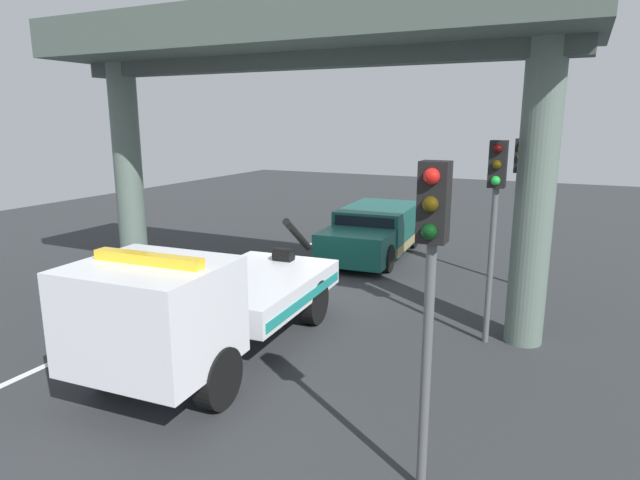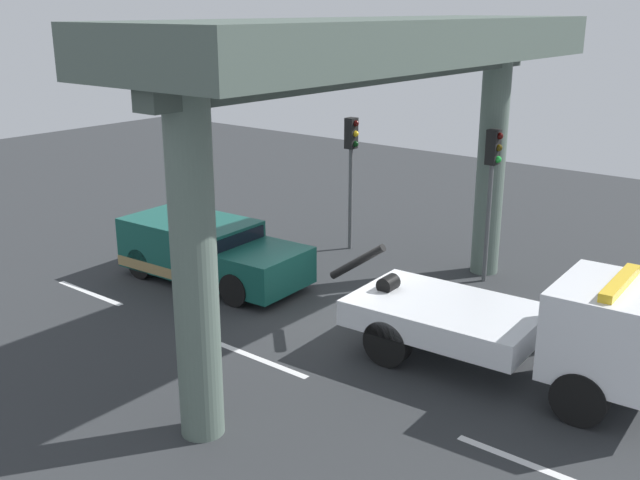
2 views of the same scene
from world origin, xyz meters
name	(u,v)px [view 1 (image 1 of 2)]	position (x,y,z in m)	size (l,w,h in m)	color
ground_plane	(317,293)	(0.00, 0.00, -0.05)	(60.00, 40.00, 0.10)	#2D3033
lane_stripe_west	(324,238)	(-6.00, -2.63, 0.00)	(2.60, 0.16, 0.01)	silver
lane_stripe_mid	(235,279)	(0.00, -2.63, 0.00)	(2.60, 0.16, 0.01)	silver
lane_stripe_east	(54,362)	(6.00, -2.63, 0.00)	(2.60, 0.16, 0.01)	silver
tow_truck_white	(204,303)	(4.84, 0.05, 1.20)	(7.31, 2.72, 2.46)	white
towed_van_green	(374,232)	(-4.39, 0.00, 0.78)	(5.31, 2.47, 1.58)	#145147
overpass_structure	(295,55)	(1.15, 0.00, 5.89)	(3.60, 12.52, 6.83)	#596B60
traffic_light_near	(519,179)	(-2.98, 4.57, 2.91)	(0.39, 0.32, 3.98)	#515456
traffic_light_far	(495,198)	(1.52, 4.57, 2.99)	(0.39, 0.32, 4.09)	#515456
traffic_light_mid	(431,259)	(6.52, 4.57, 2.95)	(0.39, 0.32, 4.03)	#515456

